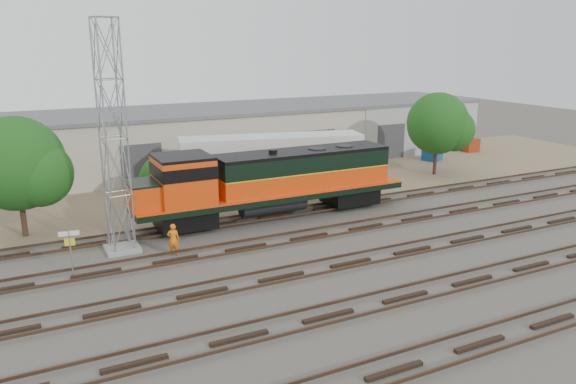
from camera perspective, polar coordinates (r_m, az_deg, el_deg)
name	(u,v)px	position (r m, az deg, el deg)	size (l,w,h in m)	color
ground	(322,246)	(31.85, 3.45, -5.48)	(140.00, 140.00, 0.00)	#47423A
dirt_strip	(228,186)	(44.86, -6.15, 0.60)	(80.00, 16.00, 0.02)	#726047
tracks	(351,263)	(29.45, 6.39, -7.15)	(80.00, 20.40, 0.28)	black
warehouse	(196,138)	(51.72, -9.31, 5.42)	(58.40, 10.40, 5.30)	#BCB09C
locomotive	(269,181)	(35.97, -1.99, 1.14)	(18.29, 3.21, 4.40)	black
signal_tower	(114,143)	(30.93, -17.28, 4.81)	(1.82, 1.82, 12.34)	gray
sign_post	(70,244)	(29.27, -21.28, -4.97)	(0.96, 0.21, 2.37)	gray
worker	(173,239)	(30.80, -11.57, -4.75)	(0.65, 0.43, 1.78)	orange
semi_trailer	(276,156)	(42.88, -1.21, 3.67)	(14.13, 5.77, 4.26)	silver
dumpster_blue	(432,153)	(55.88, 14.44, 3.88)	(1.60, 1.50, 1.50)	navy
dumpster_red	(470,145)	(61.55, 18.00, 4.57)	(1.50, 1.40, 1.40)	maroon
tree_west	(22,166)	(35.50, -25.39, 2.38)	(5.71, 5.44, 7.12)	#382619
tree_mid	(171,183)	(39.71, -11.78, 0.89)	(4.17, 3.97, 3.97)	#382619
tree_east	(442,125)	(49.45, 15.34, 6.57)	(5.47, 5.21, 7.04)	#382619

